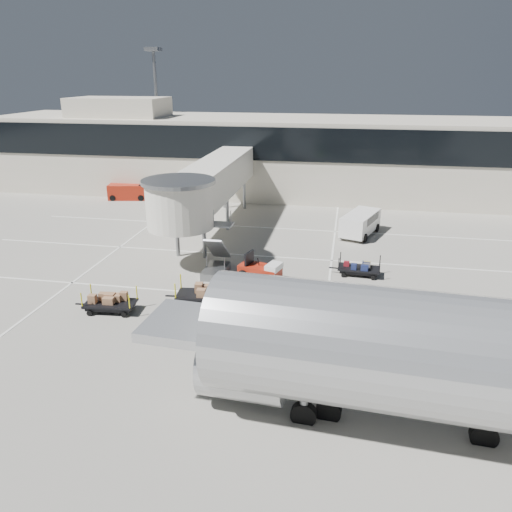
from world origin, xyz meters
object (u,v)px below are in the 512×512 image
object	(u,v)px
box_cart_near	(203,295)
box_cart_far	(110,303)
suitcase_cart	(359,269)
ground_worker	(245,339)
minivan	(361,222)
baggage_tug	(261,270)
belt_loader	(129,192)
aircraft	(497,365)

from	to	relation	value
box_cart_near	box_cart_far	world-z (taller)	box_cart_near
suitcase_cart	ground_worker	distance (m)	12.24
suitcase_cart	ground_worker	size ratio (longest dim) A/B	1.97
ground_worker	minivan	world-z (taller)	minivan
box_cart_near	baggage_tug	bearing A→B (deg)	51.65
ground_worker	belt_loader	bearing A→B (deg)	110.65
ground_worker	aircraft	size ratio (longest dim) A/B	0.07
box_cart_far	belt_loader	size ratio (longest dim) A/B	0.77
box_cart_near	belt_loader	xyz separation A→B (m)	(-14.71, 22.97, 0.24)
ground_worker	belt_loader	world-z (taller)	belt_loader
baggage_tug	belt_loader	size ratio (longest dim) A/B	0.66
aircraft	box_cart_near	bearing A→B (deg)	148.69
box_cart_far	ground_worker	bearing A→B (deg)	-25.13
minivan	aircraft	world-z (taller)	aircraft
baggage_tug	ground_worker	xyz separation A→B (m)	(0.86, -9.12, 0.21)
suitcase_cart	minivan	size ratio (longest dim) A/B	0.65
ground_worker	minivan	size ratio (longest dim) A/B	0.33
box_cart_near	ground_worker	size ratio (longest dim) A/B	2.28
box_cart_far	ground_worker	xyz separation A→B (m)	(8.26, -3.08, 0.31)
suitcase_cart	ground_worker	world-z (taller)	ground_worker
belt_loader	aircraft	xyz separation A→B (m)	(27.76, -32.24, 2.45)
minivan	box_cart_far	bearing A→B (deg)	-109.88
box_cart_far	belt_loader	distance (m)	26.79
suitcase_cart	minivan	xyz separation A→B (m)	(0.19, 8.97, 0.64)
box_cart_far	belt_loader	world-z (taller)	belt_loader
box_cart_near	aircraft	size ratio (longest dim) A/B	0.17
minivan	suitcase_cart	bearing A→B (deg)	-71.88
aircraft	box_cart_far	bearing A→B (deg)	161.61
baggage_tug	aircraft	world-z (taller)	aircraft
baggage_tug	box_cart_near	xyz separation A→B (m)	(-2.64, -4.13, -0.10)
box_cart_near	minivan	distance (m)	17.51
suitcase_cart	box_cart_far	world-z (taller)	box_cart_far
baggage_tug	box_cart_far	xyz separation A→B (m)	(-7.40, -6.03, -0.10)
suitcase_cart	ground_worker	xyz separation A→B (m)	(-5.33, -11.01, 0.40)
box_cart_far	suitcase_cart	bearing A→B (deg)	25.59
ground_worker	aircraft	world-z (taller)	aircraft
box_cart_near	minivan	bearing A→B (deg)	53.27
baggage_tug	box_cart_near	size ratio (longest dim) A/B	0.76
ground_worker	baggage_tug	bearing A→B (deg)	82.94
box_cart_near	belt_loader	world-z (taller)	belt_loader
box_cart_near	box_cart_far	bearing A→B (deg)	-163.85
baggage_tug	belt_loader	distance (m)	25.61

